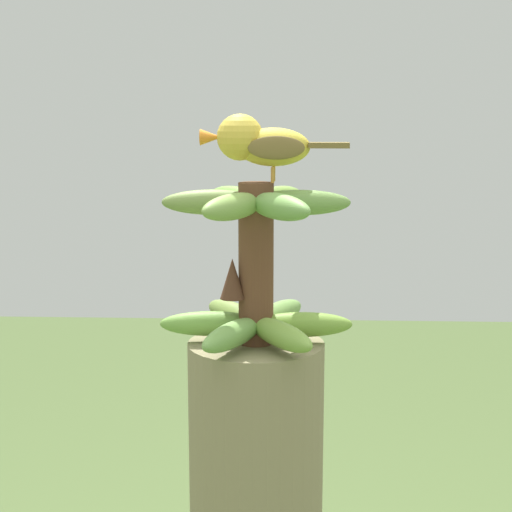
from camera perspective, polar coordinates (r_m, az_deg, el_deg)
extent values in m
cylinder|color=brown|center=(1.17, 0.00, -0.57)|extent=(0.05, 0.05, 0.24)
ellipsoid|color=#6F9B4B|center=(1.25, 1.50, -4.13)|extent=(0.10, 0.15, 0.04)
ellipsoid|color=olive|center=(1.25, -1.58, -4.14)|extent=(0.11, 0.15, 0.04)
ellipsoid|color=#6EA040|center=(1.19, -3.22, -4.82)|extent=(0.15, 0.05, 0.04)
ellipsoid|color=#6D9B49|center=(1.13, -1.65, -5.57)|extent=(0.10, 0.15, 0.04)
ellipsoid|color=olive|center=(1.13, 1.74, -5.55)|extent=(0.11, 0.15, 0.04)
ellipsoid|color=olive|center=(1.19, 3.22, -4.80)|extent=(0.15, 0.05, 0.04)
ellipsoid|color=olive|center=(1.16, -3.01, 3.79)|extent=(0.15, 0.04, 0.04)
ellipsoid|color=#7BA04A|center=(1.10, -1.57, 3.51)|extent=(0.10, 0.15, 0.04)
ellipsoid|color=#6E9E4B|center=(1.10, 1.58, 3.51)|extent=(0.11, 0.15, 0.04)
ellipsoid|color=#6B9445|center=(1.16, 3.01, 3.80)|extent=(0.15, 0.04, 0.04)
ellipsoid|color=#769E42|center=(1.21, 1.44, 4.07)|extent=(0.10, 0.15, 0.04)
ellipsoid|color=#6B9E3E|center=(1.21, -1.44, 4.07)|extent=(0.11, 0.15, 0.04)
cone|color=brown|center=(1.21, -0.30, -1.60)|extent=(0.04, 0.04, 0.06)
cone|color=#4C2D1E|center=(1.16, -1.67, -1.60)|extent=(0.04, 0.04, 0.06)
cylinder|color=#C68933|center=(1.18, 1.25, 5.84)|extent=(0.00, 0.00, 0.02)
cylinder|color=#C68933|center=(1.14, 1.18, 5.72)|extent=(0.00, 0.01, 0.02)
ellipsoid|color=gold|center=(1.16, 1.22, 7.69)|extent=(0.11, 0.06, 0.05)
ellipsoid|color=brown|center=(1.18, 1.54, 7.74)|extent=(0.08, 0.01, 0.03)
ellipsoid|color=brown|center=(1.13, 1.43, 7.63)|extent=(0.08, 0.01, 0.03)
cube|color=brown|center=(1.16, 5.15, 7.78)|extent=(0.06, 0.03, 0.01)
sphere|color=gold|center=(1.16, -1.14, 8.37)|extent=(0.07, 0.07, 0.07)
sphere|color=black|center=(1.14, -1.67, 8.58)|extent=(0.01, 0.01, 0.01)
cone|color=orange|center=(1.16, -3.17, 8.36)|extent=(0.03, 0.02, 0.02)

